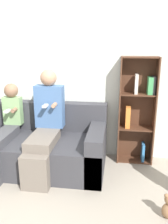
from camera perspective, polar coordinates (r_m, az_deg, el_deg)
name	(u,v)px	position (r m, az deg, el deg)	size (l,w,h in m)	color
ground_plane	(36,189)	(2.86, -11.50, -17.71)	(14.00, 14.00, 0.00)	#9E9384
back_wall	(55,66)	(3.36, -6.93, 10.91)	(10.00, 0.06, 2.55)	silver
couch	(34,146)	(3.24, -12.03, -8.06)	(1.88, 0.89, 0.80)	#38383D
adult_seated	(45,123)	(2.97, -9.34, -2.53)	(0.37, 0.84, 1.27)	#70665B
child_seated	(4,129)	(3.15, -18.66, -3.95)	(0.25, 0.85, 1.07)	#47474C
bookshelf	(137,110)	(3.23, 12.71, 0.54)	(0.47, 0.25, 1.42)	#4C2D1E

